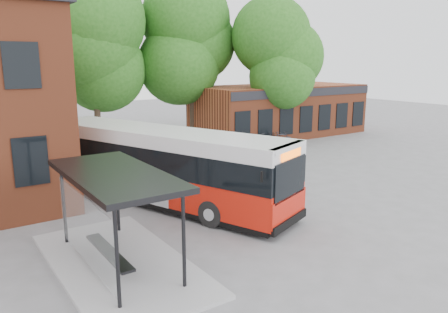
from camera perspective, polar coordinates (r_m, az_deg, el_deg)
ground at (r=16.48m, az=0.13°, el=-8.79°), size 100.00×100.00×0.00m
shop_row at (r=35.89m, az=7.28°, el=6.02°), size 14.00×6.20×4.00m
bus_shelter at (r=13.19m, az=-13.79°, el=-7.97°), size 3.60×7.00×2.90m
bike_rail at (r=29.49m, az=3.99°, el=1.14°), size 5.20×0.10×0.38m
tree_1 at (r=31.21m, az=-16.53°, el=10.55°), size 7.92×7.92×10.40m
tree_2 at (r=33.17m, az=-4.21°, el=11.63°), size 7.92×7.92×11.00m
tree_3 at (r=32.87m, az=7.10°, el=10.06°), size 7.04×7.04×9.28m
city_bus at (r=18.76m, az=-8.35°, el=-1.23°), size 6.85×12.52×3.15m
bicycle_0 at (r=27.10m, az=-0.04°, el=0.73°), size 1.80×0.85×0.91m
bicycle_1 at (r=28.94m, az=1.02°, el=1.63°), size 1.83×0.95×1.06m
bicycle_2 at (r=29.05m, az=1.29°, el=1.50°), size 1.77×0.93×0.89m
bicycle_3 at (r=29.64m, az=1.77°, el=1.82°), size 1.71×1.03×0.99m
bicycle_4 at (r=29.34m, az=6.15°, el=1.51°), size 1.71×0.86×0.86m
bicycle_5 at (r=30.46m, az=5.52°, el=2.12°), size 1.79×0.70×1.05m
bicycle_6 at (r=30.79m, az=5.69°, el=2.03°), size 1.62×0.57×0.85m
bicycle_7 at (r=31.91m, az=6.77°, el=2.42°), size 1.54×0.86×0.89m
bicycle_extra_0 at (r=30.91m, az=7.44°, el=2.26°), size 1.89×0.96×1.09m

